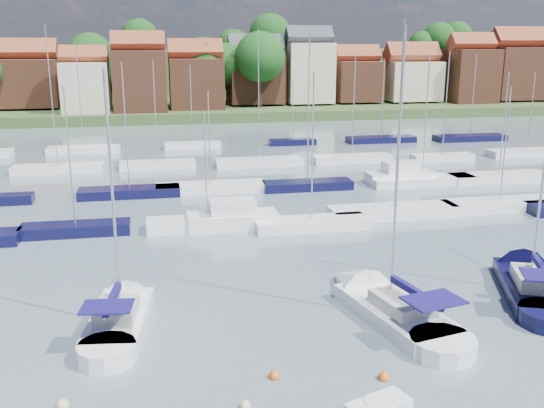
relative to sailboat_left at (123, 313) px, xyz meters
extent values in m
plane|color=#4F5F6B|center=(12.94, 34.88, -0.36)|extent=(260.00, 260.00, 0.00)
cube|color=white|center=(-0.13, -1.07, -0.11)|extent=(3.48, 6.76, 1.20)
cone|color=white|center=(0.36, 2.95, -0.11)|extent=(3.07, 3.46, 2.70)
cylinder|color=white|center=(-0.53, -4.29, -0.11)|extent=(3.01, 3.01, 1.20)
cube|color=#BCB6AE|center=(-0.19, -1.52, 0.84)|extent=(2.21, 2.91, 0.70)
cylinder|color=#B2B2B7|center=(-0.08, -0.63, 6.49)|extent=(0.14, 0.14, 12.00)
cylinder|color=#B2B2B7|center=(-0.30, -2.41, 1.69)|extent=(0.54, 3.59, 0.10)
cube|color=#151053|center=(-0.30, -2.41, 1.84)|extent=(0.72, 3.43, 0.35)
cube|color=#151053|center=(-0.44, -3.58, 1.99)|extent=(2.48, 1.89, 0.08)
cube|color=white|center=(13.88, -2.85, -0.11)|extent=(4.67, 8.01, 1.20)
cone|color=white|center=(12.87, 1.74, -0.11)|extent=(3.84, 4.24, 3.13)
cylinder|color=white|center=(14.68, -6.52, -0.11)|extent=(3.73, 3.73, 1.20)
cube|color=#BCB6AE|center=(13.99, -3.36, 0.84)|extent=(2.81, 3.53, 0.70)
cylinder|color=#B2B2B7|center=(13.76, -2.34, 7.45)|extent=(0.14, 0.14, 13.91)
cylinder|color=#B2B2B7|center=(14.21, -4.38, 1.69)|extent=(0.99, 4.10, 0.10)
cube|color=#151053|center=(14.21, -4.38, 1.84)|extent=(1.14, 3.94, 0.35)
cube|color=#151053|center=(14.50, -5.70, 1.99)|extent=(3.00, 2.40, 0.08)
cube|color=black|center=(22.80, -1.19, -0.11)|extent=(5.70, 8.23, 1.20)
cone|color=black|center=(24.52, 3.24, -0.11)|extent=(4.29, 4.59, 3.17)
cube|color=#BCB6AE|center=(22.61, -1.68, 0.84)|extent=(3.21, 3.75, 0.70)
cylinder|color=#B2B2B7|center=(22.23, -2.67, 1.69)|extent=(1.62, 3.97, 0.10)
cube|color=#151053|center=(22.23, -2.67, 1.84)|extent=(1.73, 3.85, 0.35)
cube|color=white|center=(10.19, -10.27, -0.18)|extent=(2.81, 1.99, 0.50)
cylinder|color=white|center=(10.19, -10.27, -0.04)|extent=(1.19, 1.19, 0.32)
sphere|color=beige|center=(-2.01, -7.69, -0.36)|extent=(0.51, 0.51, 0.51)
sphere|color=beige|center=(5.09, -9.04, -0.36)|extent=(0.42, 0.42, 0.42)
sphere|color=#D85914|center=(6.65, -7.14, -0.36)|extent=(0.49, 0.49, 0.49)
sphere|color=#D85914|center=(11.25, -8.11, -0.36)|extent=(0.52, 0.52, 0.52)
sphere|color=#D85914|center=(14.86, 1.49, -0.36)|extent=(0.46, 0.46, 0.46)
cube|color=black|center=(-4.17, 15.42, -0.01)|extent=(8.01, 2.24, 1.00)
cylinder|color=#B2B2B7|center=(-4.17, 15.42, 5.57)|extent=(0.12, 0.12, 10.16)
cube|color=white|center=(5.68, 15.09, -0.01)|extent=(9.22, 2.58, 1.00)
cylinder|color=#B2B2B7|center=(5.68, 15.09, 4.58)|extent=(0.12, 0.12, 8.18)
cube|color=white|center=(13.58, 13.49, -0.01)|extent=(8.78, 2.46, 1.00)
cylinder|color=#B2B2B7|center=(13.58, 13.49, 6.02)|extent=(0.12, 0.12, 11.06)
cube|color=white|center=(21.18, 15.55, -0.01)|extent=(10.79, 3.02, 1.00)
cylinder|color=#B2B2B7|center=(21.18, 15.55, 7.92)|extent=(0.12, 0.12, 14.87)
cube|color=white|center=(30.92, 15.91, -0.01)|extent=(10.13, 2.84, 1.00)
cylinder|color=#B2B2B7|center=(30.92, 15.91, 5.29)|extent=(0.12, 0.12, 9.59)
cube|color=white|center=(7.63, 14.88, 0.14)|extent=(7.00, 2.60, 1.40)
cube|color=white|center=(7.63, 14.88, 1.24)|extent=(3.50, 2.20, 1.30)
cube|color=black|center=(-0.61, 26.52, -0.01)|extent=(9.30, 2.60, 1.00)
cylinder|color=#B2B2B7|center=(-0.61, 26.52, 6.23)|extent=(0.12, 0.12, 11.48)
cube|color=white|center=(7.00, 26.90, -0.01)|extent=(10.40, 2.91, 1.00)
cylinder|color=#B2B2B7|center=(7.00, 26.90, 4.87)|extent=(0.12, 0.12, 8.77)
cube|color=black|center=(16.42, 26.17, -0.01)|extent=(8.80, 2.46, 1.00)
cylinder|color=#B2B2B7|center=(16.42, 26.17, 7.65)|extent=(0.12, 0.12, 14.33)
cube|color=white|center=(28.34, 26.05, -0.01)|extent=(10.73, 3.00, 1.00)
cylinder|color=#B2B2B7|center=(28.34, 26.05, 6.56)|extent=(0.12, 0.12, 12.14)
cube|color=white|center=(36.77, 25.85, -0.01)|extent=(10.48, 2.93, 1.00)
cylinder|color=#B2B2B7|center=(36.77, 25.85, 5.63)|extent=(0.12, 0.12, 10.28)
cube|color=white|center=(26.40, 26.88, 0.14)|extent=(7.00, 2.60, 1.40)
cube|color=white|center=(26.40, 26.88, 1.24)|extent=(3.50, 2.20, 1.30)
cube|color=white|center=(-8.77, 39.09, -0.01)|extent=(9.71, 2.72, 1.00)
cylinder|color=#B2B2B7|center=(-8.77, 39.09, 7.93)|extent=(0.12, 0.12, 14.88)
cube|color=white|center=(2.11, 39.39, -0.01)|extent=(8.49, 2.38, 1.00)
cylinder|color=#B2B2B7|center=(2.11, 39.39, 6.15)|extent=(0.12, 0.12, 11.31)
cube|color=white|center=(13.73, 38.66, -0.01)|extent=(10.16, 2.85, 1.00)
cylinder|color=#B2B2B7|center=(13.73, 38.66, 7.79)|extent=(0.12, 0.12, 14.59)
cube|color=white|center=(25.11, 38.78, -0.01)|extent=(9.53, 2.67, 1.00)
cylinder|color=#B2B2B7|center=(25.11, 38.78, 6.45)|extent=(0.12, 0.12, 11.91)
cube|color=white|center=(36.10, 37.39, -0.01)|extent=(7.62, 2.13, 1.00)
cylinder|color=#B2B2B7|center=(36.10, 37.39, 6.55)|extent=(0.12, 0.12, 12.13)
cube|color=white|center=(48.17, 38.47, -0.01)|extent=(10.17, 2.85, 1.00)
cylinder|color=#B2B2B7|center=(48.17, 38.47, 5.36)|extent=(0.12, 0.12, 9.73)
cube|color=white|center=(-7.32, 51.44, -0.01)|extent=(9.24, 2.59, 1.00)
cylinder|color=#B2B2B7|center=(-7.32, 51.44, 7.07)|extent=(0.12, 0.12, 13.17)
cube|color=white|center=(6.86, 52.19, -0.01)|extent=(7.57, 2.12, 1.00)
cylinder|color=#B2B2B7|center=(6.86, 52.19, 5.61)|extent=(0.12, 0.12, 10.24)
cube|color=black|center=(20.83, 52.35, -0.01)|extent=(6.58, 1.84, 1.00)
cylinder|color=#B2B2B7|center=(20.83, 52.35, 4.49)|extent=(0.12, 0.12, 8.01)
cube|color=black|center=(33.88, 52.29, -0.01)|extent=(9.92, 2.78, 1.00)
cylinder|color=#B2B2B7|center=(33.88, 52.29, 5.95)|extent=(0.12, 0.12, 10.92)
cube|color=black|center=(47.22, 51.25, -0.01)|extent=(10.55, 2.95, 1.00)
cylinder|color=#B2B2B7|center=(47.22, 51.25, 6.25)|extent=(0.12, 0.12, 11.51)
cube|color=#415128|center=(12.94, 111.88, -0.06)|extent=(200.00, 70.00, 3.00)
cube|color=#415128|center=(12.94, 136.88, 4.64)|extent=(200.00, 60.00, 14.00)
cube|color=brown|center=(-20.70, 92.67, 6.20)|extent=(10.37, 9.97, 8.73)
cube|color=brown|center=(-20.70, 92.67, 11.84)|extent=(10.57, 5.13, 5.13)
cube|color=beige|center=(-9.80, 83.89, 5.72)|extent=(8.09, 8.80, 8.96)
cube|color=brown|center=(-9.80, 83.89, 11.19)|extent=(8.25, 4.00, 4.00)
cube|color=brown|center=(-0.41, 84.82, 6.72)|extent=(9.36, 10.17, 10.97)
cube|color=brown|center=(-0.41, 84.82, 13.36)|extent=(9.54, 4.63, 4.63)
cube|color=brown|center=(9.90, 86.53, 5.95)|extent=(9.90, 8.56, 9.42)
cube|color=brown|center=(9.90, 86.53, 11.87)|extent=(10.10, 4.90, 4.90)
cube|color=brown|center=(22.04, 91.53, 6.59)|extent=(10.59, 8.93, 9.49)
cube|color=#383A42|center=(22.04, 91.53, 12.63)|extent=(10.80, 5.24, 5.24)
cube|color=beige|center=(32.65, 90.68, 7.66)|extent=(9.01, 8.61, 11.65)
cube|color=#383A42|center=(32.65, 90.68, 14.59)|extent=(9.19, 4.46, 4.46)
cube|color=brown|center=(43.11, 91.88, 5.84)|extent=(9.10, 9.34, 8.00)
cube|color=brown|center=(43.11, 91.88, 10.96)|extent=(9.28, 4.50, 4.50)
cube|color=beige|center=(54.89, 91.47, 5.78)|extent=(10.86, 9.59, 7.88)
cube|color=brown|center=(54.89, 91.47, 11.05)|extent=(11.07, 5.37, 5.37)
cube|color=brown|center=(66.70, 88.80, 6.72)|extent=(9.18, 9.96, 10.97)
cube|color=brown|center=(66.70, 88.80, 13.33)|extent=(9.36, 4.54, 4.54)
cube|color=brown|center=(78.12, 90.10, 7.22)|extent=(11.39, 9.67, 10.76)
cube|color=brown|center=(78.12, 90.10, 14.00)|extent=(11.62, 5.64, 5.64)
cylinder|color=#382619|center=(69.72, 110.39, 8.15)|extent=(0.50, 0.50, 4.47)
sphere|color=#1A4D18|center=(69.72, 110.39, 14.22)|extent=(8.18, 8.18, 8.18)
cylinder|color=#382619|center=(16.40, 90.81, 3.47)|extent=(0.50, 0.50, 4.46)
sphere|color=#1A4D18|center=(16.40, 90.81, 9.52)|extent=(8.15, 8.15, 8.15)
cylinder|color=#382619|center=(28.16, 108.56, 8.21)|extent=(0.50, 0.50, 5.15)
sphere|color=#1A4D18|center=(28.16, 108.56, 15.20)|extent=(9.41, 9.41, 9.41)
cylinder|color=#382619|center=(-0.60, 111.20, 8.32)|extent=(0.50, 0.50, 4.56)
sphere|color=#1A4D18|center=(-0.60, 111.20, 14.51)|extent=(8.34, 8.34, 8.34)
cylinder|color=#382619|center=(-10.29, 100.13, 3.82)|extent=(0.50, 0.50, 5.15)
sphere|color=#1A4D18|center=(-10.29, 100.13, 10.81)|extent=(9.42, 9.42, 9.42)
cylinder|color=#382619|center=(-25.73, 102.20, 6.40)|extent=(0.50, 0.50, 3.42)
sphere|color=#1A4D18|center=(-25.73, 102.20, 11.04)|extent=(6.26, 6.26, 6.26)
cylinder|color=#382619|center=(26.70, 99.59, 3.12)|extent=(0.50, 0.50, 3.77)
sphere|color=#1A4D18|center=(26.70, 99.59, 8.24)|extent=(6.89, 6.89, 6.89)
cylinder|color=#382619|center=(21.99, 85.82, 3.85)|extent=(0.50, 0.50, 5.21)
sphere|color=#1A4D18|center=(21.99, 85.82, 10.92)|extent=(9.53, 9.53, 9.53)
cylinder|color=#382619|center=(74.87, 96.51, 2.73)|extent=(0.50, 0.50, 2.97)
sphere|color=#1A4D18|center=(74.87, 96.51, 6.76)|extent=(5.44, 5.44, 5.44)
cylinder|color=#382619|center=(11.79, 88.64, 3.66)|extent=(0.50, 0.50, 4.84)
sphere|color=#1A4D18|center=(11.79, 88.64, 10.23)|extent=(8.85, 8.85, 8.85)
cylinder|color=#382619|center=(65.62, 110.60, 7.81)|extent=(0.50, 0.50, 3.72)
sphere|color=#1A4D18|center=(65.62, 110.60, 12.85)|extent=(6.80, 6.80, 6.80)
cylinder|color=#382619|center=(66.99, 89.01, 3.26)|extent=(0.50, 0.50, 4.05)
sphere|color=#1A4D18|center=(66.99, 89.01, 8.75)|extent=(7.40, 7.40, 7.40)
cylinder|color=#382619|center=(19.78, 108.18, 7.55)|extent=(0.50, 0.50, 3.93)
sphere|color=#1A4D18|center=(19.78, 108.18, 12.88)|extent=(7.19, 7.19, 7.19)
cylinder|color=#382619|center=(43.59, 95.06, 3.15)|extent=(0.50, 0.50, 3.82)
sphere|color=#1A4D18|center=(43.59, 95.06, 8.34)|extent=(6.99, 6.99, 6.99)
cylinder|color=#382619|center=(-4.50, 88.01, 2.98)|extent=(0.50, 0.50, 3.48)
sphere|color=#1A4D18|center=(-4.50, 88.01, 7.71)|extent=(6.37, 6.37, 6.37)
cylinder|color=#382619|center=(70.46, 97.69, 2.73)|extent=(0.50, 0.50, 2.99)
sphere|color=#1A4D18|center=(70.46, 97.69, 6.78)|extent=(5.46, 5.46, 5.46)
cylinder|color=#382619|center=(16.55, 93.93, 2.86)|extent=(0.50, 0.50, 3.25)
sphere|color=#1A4D18|center=(16.55, 93.93, 7.27)|extent=(5.94, 5.94, 5.94)
cylinder|color=#382619|center=(9.89, 95.62, 2.73)|extent=(0.50, 0.50, 2.98)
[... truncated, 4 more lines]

